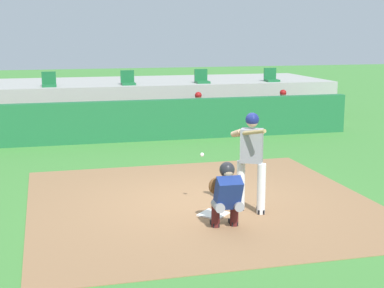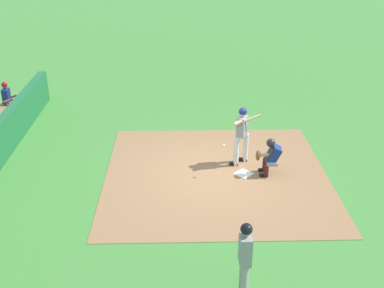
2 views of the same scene
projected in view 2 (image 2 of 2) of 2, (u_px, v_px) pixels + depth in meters
ground_plane at (216, 175)px, 14.04m from camera, size 80.00×80.00×0.00m
dirt_infield at (216, 175)px, 14.03m from camera, size 6.40×6.40×0.01m
home_plate at (244, 174)px, 14.04m from camera, size 0.62×0.62×0.02m
batter_at_plate at (242, 132)px, 14.24m from camera, size 0.56×0.90×1.80m
catcher_crouched at (270, 155)px, 13.81m from camera, size 0.49×1.70×1.13m
on_deck_batter at (245, 258)px, 9.05m from camera, size 0.58×0.23×1.79m
dugout_player_1 at (10, 98)px, 17.96m from camera, size 0.49×0.70×1.30m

